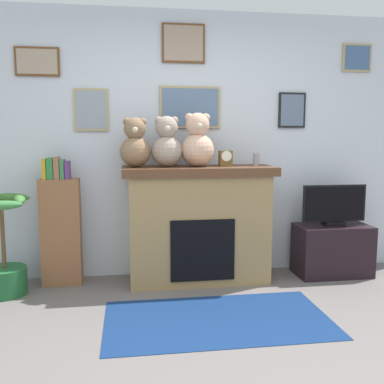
{
  "coord_description": "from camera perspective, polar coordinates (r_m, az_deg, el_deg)",
  "views": [
    {
      "loc": [
        -0.62,
        -2.36,
        1.4
      ],
      "look_at": [
        -0.03,
        1.68,
        0.87
      ],
      "focal_mm": 40.63,
      "sensor_mm": 36.0,
      "label": 1
    }
  ],
  "objects": [
    {
      "name": "television",
      "position": [
        4.54,
        18.16,
        -1.72
      ],
      "size": [
        0.65,
        0.14,
        0.41
      ],
      "color": "black",
      "rests_on": "tv_stand"
    },
    {
      "name": "teddy_bear_cream",
      "position": [
        4.04,
        -3.34,
        6.3
      ],
      "size": [
        0.29,
        0.29,
        0.47
      ],
      "color": "#A08E7E",
      "rests_on": "fireplace"
    },
    {
      "name": "teddy_bear_brown",
      "position": [
        4.08,
        0.72,
        6.51
      ],
      "size": [
        0.31,
        0.31,
        0.5
      ],
      "color": "#D2A789",
      "rests_on": "fireplace"
    },
    {
      "name": "candle_jar",
      "position": [
        4.21,
        8.42,
        4.25
      ],
      "size": [
        0.06,
        0.06,
        0.12
      ],
      "primitive_type": "cylinder",
      "color": "gray",
      "rests_on": "fireplace"
    },
    {
      "name": "potted_plant",
      "position": [
        4.2,
        -23.48,
        -7.77
      ],
      "size": [
        0.53,
        0.55,
        0.92
      ],
      "color": "#1E592D",
      "rests_on": "ground_plane"
    },
    {
      "name": "fireplace",
      "position": [
        4.18,
        0.82,
        -4.14
      ],
      "size": [
        1.43,
        0.58,
        1.11
      ],
      "color": "#9B7B4D",
      "rests_on": "ground_plane"
    },
    {
      "name": "tv_stand",
      "position": [
        4.63,
        17.92,
        -7.25
      ],
      "size": [
        0.73,
        0.4,
        0.51
      ],
      "primitive_type": "cube",
      "color": "black",
      "rests_on": "ground_plane"
    },
    {
      "name": "bookshelf",
      "position": [
        4.24,
        -16.87,
        -4.41
      ],
      "size": [
        0.36,
        0.16,
        1.21
      ],
      "color": "brown",
      "rests_on": "ground_plane"
    },
    {
      "name": "back_wall",
      "position": [
        4.41,
        -0.24,
        6.23
      ],
      "size": [
        5.2,
        0.15,
        2.6
      ],
      "color": "silver",
      "rests_on": "ground_plane"
    },
    {
      "name": "ground_plane",
      "position": [
        2.82,
        6.02,
        -22.41
      ],
      "size": [
        12.0,
        12.0,
        0.0
      ],
      "primitive_type": "plane",
      "color": "#67605F"
    },
    {
      "name": "mantel_clock",
      "position": [
        4.13,
        4.43,
        4.43
      ],
      "size": [
        0.12,
        0.09,
        0.15
      ],
      "color": "brown",
      "rests_on": "fireplace"
    },
    {
      "name": "area_rug",
      "position": [
        3.47,
        3.38,
        -16.31
      ],
      "size": [
        1.72,
        0.95,
        0.01
      ],
      "primitive_type": "cube",
      "color": "navy",
      "rests_on": "ground_plane"
    },
    {
      "name": "teddy_bear_tan",
      "position": [
        4.03,
        -7.48,
        6.15
      ],
      "size": [
        0.28,
        0.28,
        0.45
      ],
      "color": "#866648",
      "rests_on": "fireplace"
    }
  ]
}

